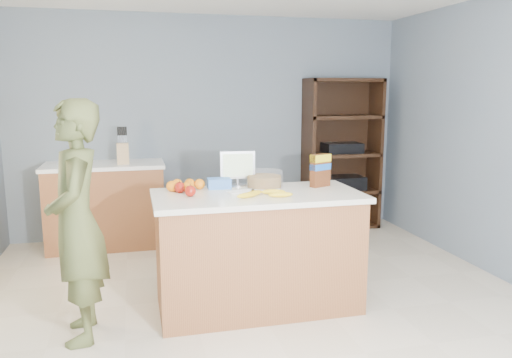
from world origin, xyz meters
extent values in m
cube|color=beige|center=(0.00, 0.00, 0.00)|extent=(4.50, 5.00, 0.02)
cube|color=slate|center=(0.00, 2.50, 1.25)|extent=(4.50, 0.02, 2.50)
cube|color=brown|center=(0.00, 0.30, 0.43)|extent=(1.50, 0.70, 0.86)
cube|color=silver|center=(0.00, 0.30, 0.88)|extent=(1.56, 0.76, 0.04)
cube|color=black|center=(0.00, 0.30, 0.05)|extent=(1.46, 0.66, 0.10)
cube|color=brown|center=(-1.20, 2.20, 0.43)|extent=(1.20, 0.60, 0.86)
cube|color=white|center=(-1.20, 2.20, 0.88)|extent=(1.24, 0.62, 0.04)
cube|color=black|center=(1.55, 2.48, 0.90)|extent=(0.90, 0.04, 1.80)
cube|color=black|center=(1.12, 2.30, 0.90)|extent=(0.04, 0.40, 1.80)
cube|color=black|center=(1.98, 2.30, 0.90)|extent=(0.04, 0.40, 1.80)
cube|color=black|center=(1.55, 2.30, 0.02)|extent=(0.90, 0.40, 0.04)
cube|color=black|center=(1.55, 2.30, 0.45)|extent=(0.90, 0.40, 0.04)
cube|color=black|center=(1.55, 2.30, 0.90)|extent=(0.90, 0.40, 0.04)
cube|color=black|center=(1.55, 2.30, 1.35)|extent=(0.90, 0.40, 0.04)
cube|color=black|center=(1.55, 2.30, 1.78)|extent=(0.90, 0.40, 0.04)
cube|color=black|center=(1.55, 2.30, 0.55)|extent=(0.55, 0.32, 0.16)
cube|color=black|center=(1.55, 2.30, 0.98)|extent=(0.45, 0.30, 0.12)
imported|color=#4E552B|center=(-1.27, 0.12, 0.81)|extent=(0.43, 0.61, 1.61)
cube|color=tan|center=(-1.00, 2.11, 1.01)|extent=(0.12, 0.10, 0.22)
cylinder|color=black|center=(-1.04, 2.11, 1.17)|extent=(0.02, 0.02, 0.09)
cylinder|color=black|center=(-1.02, 2.11, 1.17)|extent=(0.02, 0.02, 0.09)
cylinder|color=black|center=(-1.00, 2.11, 1.17)|extent=(0.02, 0.02, 0.09)
cylinder|color=black|center=(-0.98, 2.11, 1.17)|extent=(0.02, 0.02, 0.09)
cylinder|color=black|center=(-0.96, 2.11, 1.17)|extent=(0.02, 0.02, 0.09)
cube|color=white|center=(-0.10, 0.39, 0.90)|extent=(0.24, 0.16, 0.00)
cube|color=white|center=(0.09, 0.40, 0.90)|extent=(0.24, 0.17, 0.00)
ellipsoid|color=yellow|center=(-0.05, 0.21, 0.92)|extent=(0.17, 0.13, 0.04)
ellipsoid|color=yellow|center=(-0.11, 0.16, 0.92)|extent=(0.18, 0.11, 0.04)
ellipsoid|color=yellow|center=(0.10, 0.23, 0.92)|extent=(0.19, 0.08, 0.04)
ellipsoid|color=yellow|center=(0.13, 0.12, 0.92)|extent=(0.18, 0.06, 0.04)
sphere|color=maroon|center=(-0.56, 0.45, 0.94)|extent=(0.08, 0.08, 0.08)
sphere|color=maroon|center=(-0.50, 0.30, 0.94)|extent=(0.08, 0.08, 0.08)
sphere|color=orange|center=(-0.62, 0.52, 0.94)|extent=(0.08, 0.08, 0.08)
sphere|color=orange|center=(-0.57, 0.59, 0.94)|extent=(0.08, 0.08, 0.08)
sphere|color=orange|center=(-0.49, 0.49, 0.94)|extent=(0.08, 0.08, 0.08)
sphere|color=orange|center=(-0.40, 0.56, 0.94)|extent=(0.08, 0.08, 0.08)
sphere|color=orange|center=(-0.60, 0.52, 0.94)|extent=(0.08, 0.08, 0.08)
sphere|color=orange|center=(-0.51, 0.46, 0.94)|extent=(0.08, 0.08, 0.08)
sphere|color=orange|center=(-0.47, 0.59, 0.94)|extent=(0.08, 0.08, 0.08)
sphere|color=orange|center=(-0.50, 0.45, 0.94)|extent=(0.08, 0.08, 0.08)
cube|color=blue|center=(-0.25, 0.56, 0.94)|extent=(0.18, 0.13, 0.08)
cylinder|color=#267219|center=(0.11, 0.53, 0.95)|extent=(0.27, 0.27, 0.09)
cylinder|color=white|center=(0.11, 0.53, 0.97)|extent=(0.30, 0.30, 0.13)
cylinder|color=silver|center=(-0.08, 0.62, 0.91)|extent=(0.12, 0.12, 0.01)
cylinder|color=silver|center=(-0.08, 0.62, 0.94)|extent=(0.02, 0.02, 0.05)
cube|color=silver|center=(-0.08, 0.62, 1.07)|extent=(0.28, 0.05, 0.22)
cube|color=yellow|center=(-0.09, 0.60, 1.07)|extent=(0.24, 0.02, 0.18)
cube|color=#592B14|center=(0.55, 0.44, 1.03)|extent=(0.18, 0.12, 0.26)
cube|color=yellow|center=(0.55, 0.44, 1.13)|extent=(0.19, 0.13, 0.06)
cube|color=blue|center=(0.55, 0.44, 1.06)|extent=(0.19, 0.13, 0.05)
camera|label=1|loc=(-0.89, -3.25, 1.66)|focal=35.00mm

